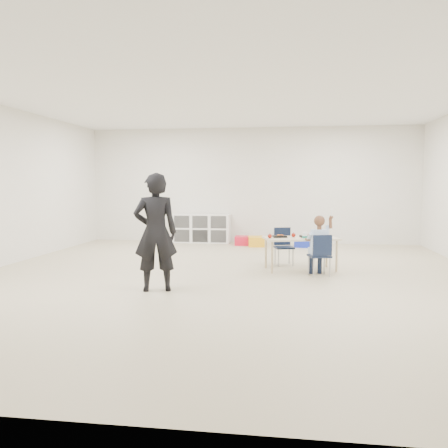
# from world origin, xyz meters

# --- Properties ---
(room) EXTENTS (9.00, 9.02, 2.80)m
(room) POSITION_xyz_m (0.00, 0.00, 1.40)
(room) COLOR #B3A789
(room) RESTS_ON ground
(table) EXTENTS (1.31, 0.89, 0.55)m
(table) POSITION_xyz_m (1.14, 0.83, 0.28)
(table) COLOR beige
(table) RESTS_ON ground
(chair_near) EXTENTS (0.39, 0.37, 0.66)m
(chair_near) POSITION_xyz_m (1.42, 0.37, 0.33)
(chair_near) COLOR #101A31
(chair_near) RESTS_ON ground
(chair_far) EXTENTS (0.39, 0.37, 0.66)m
(chair_far) POSITION_xyz_m (0.86, 1.29, 0.33)
(chair_far) COLOR #101A31
(chair_far) RESTS_ON ground
(child) EXTENTS (0.54, 0.54, 1.04)m
(child) POSITION_xyz_m (1.42, 0.37, 0.52)
(child) COLOR #BBD4FD
(child) RESTS_ON chair_near
(lunch_tray_near) EXTENTS (0.25, 0.21, 0.03)m
(lunch_tray_near) POSITION_xyz_m (1.24, 0.90, 0.56)
(lunch_tray_near) COLOR black
(lunch_tray_near) RESTS_ON table
(lunch_tray_far) EXTENTS (0.25, 0.21, 0.03)m
(lunch_tray_far) POSITION_xyz_m (0.80, 0.80, 0.56)
(lunch_tray_far) COLOR black
(lunch_tray_far) RESTS_ON table
(milk_carton) EXTENTS (0.09, 0.09, 0.10)m
(milk_carton) POSITION_xyz_m (1.21, 0.70, 0.60)
(milk_carton) COLOR white
(milk_carton) RESTS_ON table
(bread_roll) EXTENTS (0.09, 0.09, 0.07)m
(bread_roll) POSITION_xyz_m (1.43, 0.79, 0.58)
(bread_roll) COLOR #B6864A
(bread_roll) RESTS_ON table
(apple_near) EXTENTS (0.07, 0.07, 0.07)m
(apple_near) POSITION_xyz_m (1.02, 0.86, 0.58)
(apple_near) COLOR maroon
(apple_near) RESTS_ON table
(apple_far) EXTENTS (0.07, 0.07, 0.07)m
(apple_far) POSITION_xyz_m (0.64, 0.64, 0.58)
(apple_far) COLOR maroon
(apple_far) RESTS_ON table
(cubby_shelf) EXTENTS (1.40, 0.40, 0.70)m
(cubby_shelf) POSITION_xyz_m (-1.20, 4.28, 0.35)
(cubby_shelf) COLOR white
(cubby_shelf) RESTS_ON ground
(adult) EXTENTS (0.66, 0.54, 1.58)m
(adult) POSITION_xyz_m (-0.81, -1.00, 0.79)
(adult) COLOR black
(adult) RESTS_ON ground
(bin_red) EXTENTS (0.35, 0.43, 0.20)m
(bin_red) POSITION_xyz_m (-0.17, 3.96, 0.10)
(bin_red) COLOR red
(bin_red) RESTS_ON ground
(bin_yellow) EXTENTS (0.42, 0.51, 0.22)m
(bin_yellow) POSITION_xyz_m (0.18, 3.77, 0.11)
(bin_yellow) COLOR #F9AD1A
(bin_yellow) RESTS_ON ground
(bin_blue) EXTENTS (0.40, 0.48, 0.21)m
(bin_blue) POSITION_xyz_m (1.25, 3.82, 0.11)
(bin_blue) COLOR #1629AB
(bin_blue) RESTS_ON ground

